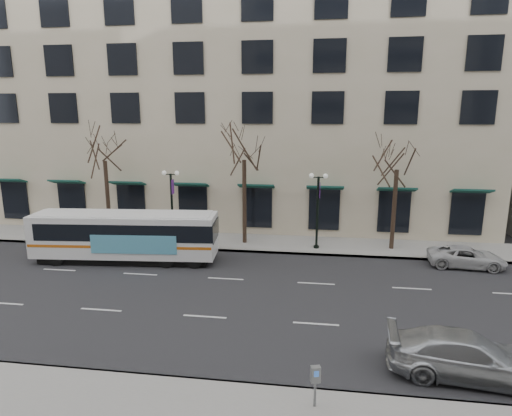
% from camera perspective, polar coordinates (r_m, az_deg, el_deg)
% --- Properties ---
extents(ground, '(160.00, 160.00, 0.00)m').
position_cam_1_polar(ground, '(22.15, -5.31, -11.57)').
color(ground, black).
rests_on(ground, ground).
extents(sidewalk_far, '(80.00, 4.00, 0.15)m').
position_cam_1_polar(sidewalk_far, '(30.03, 8.03, -4.95)').
color(sidewalk_far, gray).
rests_on(sidewalk_far, ground).
extents(building_hotel, '(40.00, 20.00, 24.00)m').
position_cam_1_polar(building_hotel, '(41.33, -1.59, 16.63)').
color(building_hotel, '#BCB090').
rests_on(building_hotel, ground).
extents(tree_far_left, '(3.60, 3.60, 8.34)m').
position_cam_1_polar(tree_far_left, '(32.15, -19.63, 7.65)').
color(tree_far_left, black).
rests_on(tree_far_left, ground).
extents(tree_far_mid, '(3.60, 3.60, 8.55)m').
position_cam_1_polar(tree_far_mid, '(28.94, -1.60, 8.31)').
color(tree_far_mid, black).
rests_on(tree_far_mid, ground).
extents(tree_far_right, '(3.60, 3.60, 8.06)m').
position_cam_1_polar(tree_far_right, '(29.06, 18.39, 6.75)').
color(tree_far_right, black).
rests_on(tree_far_right, ground).
extents(lamp_post_left, '(1.22, 0.45, 5.21)m').
position_cam_1_polar(lamp_post_left, '(30.14, -11.14, 0.64)').
color(lamp_post_left, black).
rests_on(lamp_post_left, ground).
extents(lamp_post_right, '(1.22, 0.45, 5.21)m').
position_cam_1_polar(lamp_post_right, '(28.52, 8.22, 0.08)').
color(lamp_post_right, black).
rests_on(lamp_post_right, ground).
extents(city_bus, '(11.46, 3.40, 3.06)m').
position_cam_1_polar(city_bus, '(27.64, -16.92, -3.46)').
color(city_bus, silver).
rests_on(city_bus, ground).
extents(silver_car, '(5.56, 2.69, 1.56)m').
position_cam_1_polar(silver_car, '(17.34, 26.28, -17.24)').
color(silver_car, '#B6BABF').
rests_on(silver_car, ground).
extents(white_pickup, '(4.53, 2.35, 1.22)m').
position_cam_1_polar(white_pickup, '(28.70, 26.25, -5.87)').
color(white_pickup, '#B9B9B9').
rests_on(white_pickup, ground).
extents(pay_station, '(0.33, 0.26, 1.35)m').
position_cam_1_polar(pay_station, '(14.14, 7.93, -21.49)').
color(pay_station, gray).
rests_on(pay_station, sidewalk_near).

